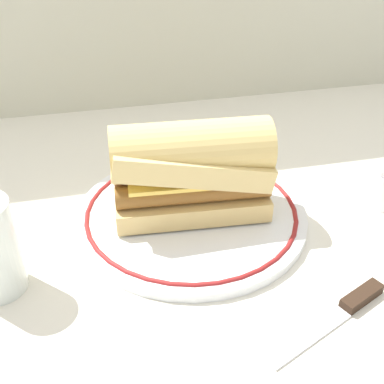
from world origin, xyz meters
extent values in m
plane|color=silver|center=(0.00, 0.00, 0.00)|extent=(1.50, 1.50, 0.00)
cylinder|color=white|center=(0.01, 0.00, 0.01)|extent=(0.30, 0.30, 0.01)
torus|color=maroon|center=(0.01, 0.00, 0.01)|extent=(0.27, 0.27, 0.01)
cube|color=#DBBB73|center=(0.01, 0.00, 0.03)|extent=(0.20, 0.09, 0.03)
cylinder|color=brown|center=(0.01, -0.02, 0.05)|extent=(0.19, 0.04, 0.03)
cylinder|color=#975B2F|center=(0.01, 0.01, 0.05)|extent=(0.19, 0.04, 0.03)
cube|color=#EFC64C|center=(0.01, 0.00, 0.07)|extent=(0.16, 0.09, 0.01)
cube|color=#D9BF79|center=(0.01, 0.00, 0.09)|extent=(0.20, 0.09, 0.06)
cylinder|color=#D7B970|center=(0.01, 0.00, 0.10)|extent=(0.19, 0.08, 0.07)
cube|color=silver|center=(0.08, -0.21, 0.00)|extent=(0.11, 0.06, 0.01)
cube|color=black|center=(0.16, -0.18, 0.01)|extent=(0.06, 0.04, 0.01)
camera|label=1|loc=(-0.10, -0.50, 0.39)|focal=46.61mm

